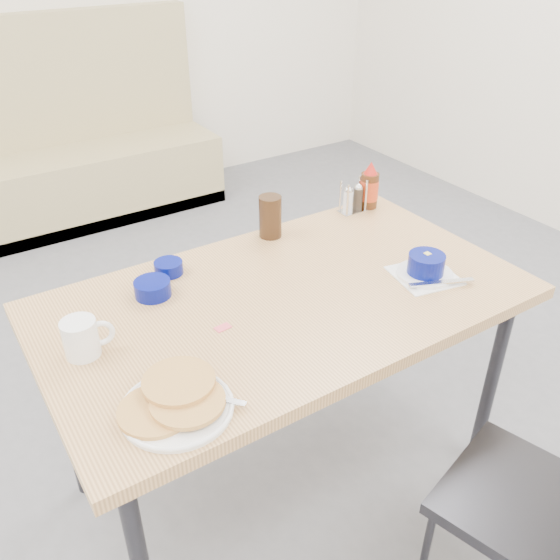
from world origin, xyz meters
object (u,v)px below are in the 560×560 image
coffee_mug (82,337)px  amber_tumbler (270,217)px  creamer_bowl (153,289)px  butter_bowl (169,268)px  dining_table (285,313)px  booth_bench (65,165)px  syrup_bottle (369,188)px  condiment_caddy (353,201)px  pancake_plate (176,402)px  grits_setting (426,267)px

coffee_mug → amber_tumbler: amber_tumbler is taller
creamer_bowl → butter_bowl: size_ratio=1.20×
creamer_bowl → butter_bowl: creamer_bowl is taller
dining_table → creamer_bowl: size_ratio=13.25×
booth_bench → amber_tumbler: booth_bench is taller
syrup_bottle → coffee_mug: bearing=-166.1°
dining_table → condiment_caddy: (0.52, 0.34, 0.10)m
syrup_bottle → condiment_caddy: bearing=180.0°
pancake_plate → creamer_bowl: (0.14, 0.46, 0.00)m
pancake_plate → grits_setting: bearing=7.1°
butter_bowl → condiment_caddy: (0.76, 0.04, 0.02)m
butter_bowl → dining_table: bearing=-52.0°
pancake_plate → coffee_mug: 0.32m
dining_table → condiment_caddy: size_ratio=11.40×
dining_table → amber_tumbler: size_ratio=9.66×
booth_bench → condiment_caddy: 2.30m
coffee_mug → grits_setting: coffee_mug is taller
coffee_mug → condiment_caddy: bearing=14.8°
condiment_caddy → grits_setting: bearing=-102.1°
dining_table → grits_setting: bearing=-19.1°
grits_setting → booth_bench: bearing=98.8°
pancake_plate → butter_bowl: 0.60m
booth_bench → pancake_plate: size_ratio=7.12×
dining_table → condiment_caddy: condiment_caddy is taller
booth_bench → butter_bowl: bearing=-96.0°
syrup_bottle → pancake_plate: bearing=-150.7°
dining_table → syrup_bottle: syrup_bottle is taller
booth_bench → creamer_bowl: size_ratio=17.98×
booth_bench → pancake_plate: 2.86m
booth_bench → amber_tumbler: bearing=-85.8°
coffee_mug → creamer_bowl: bearing=32.5°
coffee_mug → grits_setting: size_ratio=0.57×
creamer_bowl → condiment_caddy: size_ratio=0.86×
creamer_bowl → condiment_caddy: condiment_caddy is taller
grits_setting → pancake_plate: bearing=-172.9°
butter_bowl → syrup_bottle: size_ratio=0.50×
dining_table → pancake_plate: (-0.46, -0.25, 0.08)m
amber_tumbler → pancake_plate: bearing=-136.4°
booth_bench → coffee_mug: size_ratio=14.73×
creamer_bowl → grits_setting: bearing=-25.5°
dining_table → coffee_mug: size_ratio=10.85×
booth_bench → butter_bowl: booth_bench is taller
dining_table → creamer_bowl: bearing=147.1°
dining_table → amber_tumbler: amber_tumbler is taller
coffee_mug → butter_bowl: (0.34, 0.25, -0.03)m
condiment_caddy → syrup_bottle: size_ratio=0.69×
pancake_plate → grits_setting: grits_setting is taller
butter_bowl → amber_tumbler: (0.40, 0.04, 0.05)m
coffee_mug → pancake_plate: bearing=-70.1°
condiment_caddy → dining_table: bearing=-146.5°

